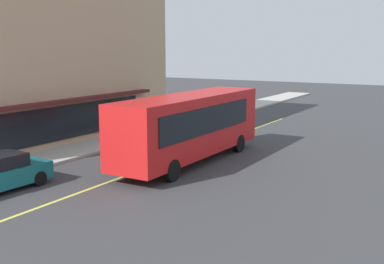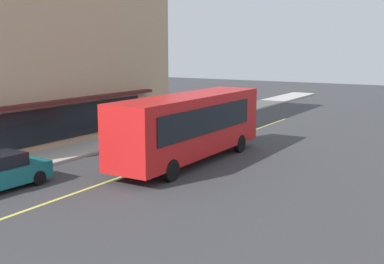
# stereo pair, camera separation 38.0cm
# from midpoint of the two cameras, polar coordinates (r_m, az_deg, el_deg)

# --- Properties ---
(ground) EXTENTS (120.00, 120.00, 0.00)m
(ground) POSITION_cam_midpoint_polar(r_m,az_deg,el_deg) (24.95, -3.93, -3.61)
(ground) COLOR #38383A
(sidewalk) EXTENTS (80.00, 2.88, 0.15)m
(sidewalk) POSITION_cam_midpoint_polar(r_m,az_deg,el_deg) (28.48, -13.46, -2.00)
(sidewalk) COLOR #B2ADA3
(sidewalk) RESTS_ON ground
(lane_centre_stripe) EXTENTS (36.00, 0.16, 0.01)m
(lane_centre_stripe) POSITION_cam_midpoint_polar(r_m,az_deg,el_deg) (24.95, -3.93, -3.60)
(lane_centre_stripe) COLOR #D8D14C
(lane_centre_stripe) RESTS_ON ground
(storefront_building) EXTENTS (19.97, 9.36, 14.17)m
(storefront_building) POSITION_cam_midpoint_polar(r_m,az_deg,el_deg) (32.93, -20.06, 11.53)
(storefront_building) COLOR tan
(storefront_building) RESTS_ON ground
(bus) EXTENTS (11.14, 2.63, 3.50)m
(bus) POSITION_cam_midpoint_polar(r_m,az_deg,el_deg) (24.56, -0.61, 0.92)
(bus) COLOR red
(bus) RESTS_ON ground
(pedestrian_by_curb) EXTENTS (0.34, 0.34, 1.57)m
(pedestrian_by_curb) POSITION_cam_midpoint_polar(r_m,az_deg,el_deg) (32.84, -5.91, 1.59)
(pedestrian_by_curb) COLOR black
(pedestrian_by_curb) RESTS_ON sidewalk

